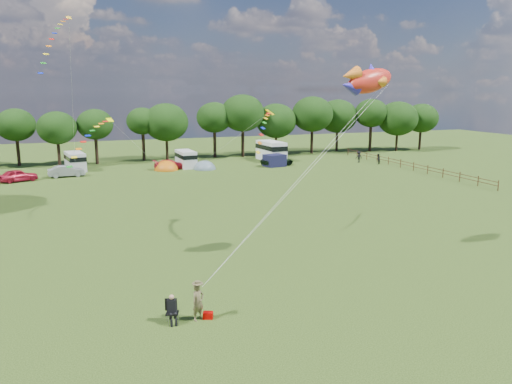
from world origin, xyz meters
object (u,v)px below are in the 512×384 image
object	(u,v)px
campervan_b	(75,161)
camp_chair	(172,306)
car_d	(277,161)
tent_greyblue	(205,169)
car_c	(171,164)
tent_orange	(166,170)
campervan_d	(271,150)
walker_b	(359,157)
campervan_c	(186,158)
car_a	(18,175)
walker_a	(378,159)
fish_kite	(366,81)
kite_flyer	(198,302)
car_b	(66,171)

from	to	relation	value
campervan_b	camp_chair	xyz separation A→B (m)	(4.43, -50.76, -0.48)
car_d	tent_greyblue	xyz separation A→B (m)	(-11.01, 0.10, -0.67)
tent_greyblue	camp_chair	size ratio (longest dim) A/B	2.42
car_c	tent_orange	size ratio (longest dim) A/B	1.21
car_c	campervan_d	bearing A→B (deg)	-82.41
car_c	campervan_d	xyz separation A→B (m)	(16.55, 3.46, 0.96)
car_c	campervan_d	size ratio (longest dim) A/B	0.70
tent_orange	walker_b	distance (m)	29.33
car_d	walker_b	bearing A→B (deg)	-109.65
campervan_c	camp_chair	world-z (taller)	campervan_c
car_a	tent_orange	xyz separation A→B (m)	(18.54, 3.02, -0.73)
tent_orange	walker_a	distance (m)	31.43
campervan_b	fish_kite	bearing A→B (deg)	-168.93
tent_orange	campervan_b	bearing A→B (deg)	161.68
campervan_d	tent_greyblue	size ratio (longest dim) A/B	1.84
kite_flyer	fish_kite	bearing A→B (deg)	-4.83
car_b	kite_flyer	xyz separation A→B (m)	(6.77, -45.57, 0.19)
campervan_d	walker_a	distance (m)	16.48
walker_a	campervan_c	bearing A→B (deg)	-50.82
tent_greyblue	kite_flyer	world-z (taller)	kite_flyer
car_b	campervan_d	xyz separation A→B (m)	(30.29, 5.34, 0.90)
campervan_c	kite_flyer	size ratio (longest dim) A/B	2.71
car_a	walker_a	bearing A→B (deg)	-114.10
camp_chair	walker_a	bearing A→B (deg)	66.12
tent_greyblue	kite_flyer	xyz separation A→B (m)	(-11.50, -45.85, 0.91)
fish_kite	car_c	bearing A→B (deg)	85.97
fish_kite	walker_b	world-z (taller)	fish_kite
walker_b	campervan_b	bearing A→B (deg)	-14.36
car_d	walker_a	distance (m)	15.27
car_a	walker_a	xyz separation A→B (m)	(49.54, -2.10, 0.03)
car_d	campervan_c	distance (m)	13.42
car_b	campervan_b	xyz separation A→B (m)	(1.09, 5.35, 0.60)
car_b	campervan_b	distance (m)	5.49
car_c	camp_chair	bearing A→B (deg)	165.90
kite_flyer	walker_b	size ratio (longest dim) A/B	1.06
tent_orange	tent_greyblue	xyz separation A→B (m)	(5.23, -1.11, 0.00)
car_b	car_c	size ratio (longest dim) A/B	0.94
car_b	tent_orange	xyz separation A→B (m)	(13.03, 1.39, -0.72)
camp_chair	tent_orange	bearing A→B (deg)	99.73
fish_kite	tent_greyblue	bearing A→B (deg)	79.92
car_c	walker_b	distance (m)	28.66
car_b	campervan_c	xyz separation A→B (m)	(16.16, 2.96, 0.55)
car_b	campervan_c	distance (m)	16.44
kite_flyer	fish_kite	size ratio (longest dim) A/B	0.44
tent_orange	camp_chair	world-z (taller)	camp_chair
car_b	walker_a	bearing A→B (deg)	-100.99
campervan_d	camp_chair	distance (m)	56.48
campervan_c	campervan_b	bearing A→B (deg)	77.34
campervan_c	camp_chair	bearing A→B (deg)	163.94
campervan_b	campervan_d	size ratio (longest dim) A/B	0.84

